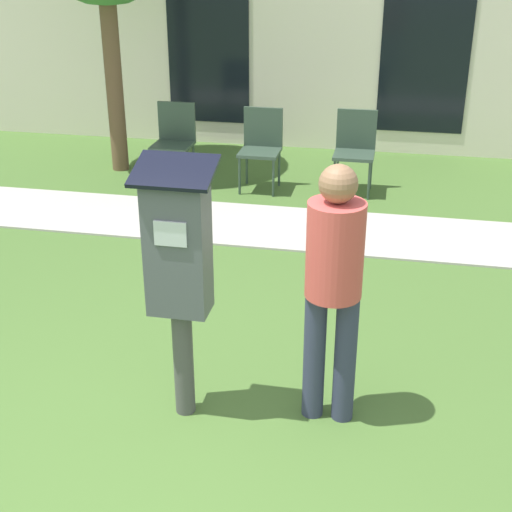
{
  "coord_description": "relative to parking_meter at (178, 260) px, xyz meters",
  "views": [
    {
      "loc": [
        1.14,
        -2.68,
        2.67
      ],
      "look_at": [
        0.43,
        0.81,
        1.05
      ],
      "focal_mm": 50.0,
      "sensor_mm": 36.0,
      "label": 1
    }
  ],
  "objects": [
    {
      "name": "parking_meter",
      "position": [
        0.0,
        0.0,
        0.0
      ],
      "size": [
        0.44,
        0.31,
        1.59
      ],
      "color": "#4C4C4C",
      "rests_on": "ground"
    },
    {
      "name": "outdoor_chair_right",
      "position": [
        0.68,
        4.32,
        -0.49
      ],
      "size": [
        0.44,
        0.44,
        0.9
      ],
      "rotation": [
        0.0,
        0.0,
        -0.21
      ],
      "color": "#334738",
      "rests_on": "ground"
    },
    {
      "name": "person_standing",
      "position": [
        0.85,
        0.13,
        -0.09
      ],
      "size": [
        0.32,
        0.32,
        1.58
      ],
      "rotation": [
        0.0,
        0.0,
        -0.65
      ],
      "color": "#333851",
      "rests_on": "ground"
    },
    {
      "name": "outdoor_chair_middle",
      "position": [
        -0.35,
        4.21,
        -0.49
      ],
      "size": [
        0.44,
        0.44,
        0.9
      ],
      "rotation": [
        0.0,
        0.0,
        0.4
      ],
      "color": "#334738",
      "rests_on": "ground"
    },
    {
      "name": "ground_plane",
      "position": [
        -0.01,
        -0.74,
        -1.02
      ],
      "size": [
        40.0,
        40.0,
        0.0
      ],
      "primitive_type": "plane",
      "color": "#476B2D"
    },
    {
      "name": "building_facade",
      "position": [
        -0.01,
        6.07,
        0.58
      ],
      "size": [
        10.0,
        0.26,
        3.2
      ],
      "color": "beige",
      "rests_on": "ground"
    },
    {
      "name": "outdoor_chair_left",
      "position": [
        -1.39,
        4.28,
        -0.49
      ],
      "size": [
        0.44,
        0.44,
        0.9
      ],
      "rotation": [
        0.0,
        0.0,
        0.08
      ],
      "color": "#334738",
      "rests_on": "ground"
    },
    {
      "name": "sidewalk",
      "position": [
        -0.01,
        3.03,
        -1.01
      ],
      "size": [
        12.0,
        1.1,
        0.02
      ],
      "color": "#B7B2A8",
      "rests_on": "ground"
    }
  ]
}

